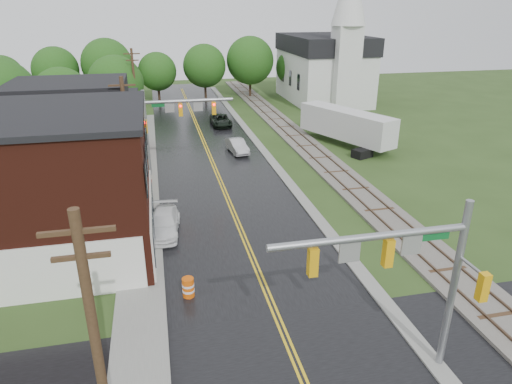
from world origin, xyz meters
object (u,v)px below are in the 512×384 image
object	(u,v)px
suv_dark	(221,120)
utility_pole_a	(97,353)
brick_building	(17,188)
church	(327,62)
construction_barrel	(188,287)
tree_left_e	(117,84)
pickup_white	(164,223)
semi_trailer	(346,125)
sedan_silver	(237,146)
utility_pole_b	(128,138)
traffic_signal_far	(172,117)
traffic_signal_near	(406,264)
utility_pole_c	(135,87)
tree_left_c	(64,98)

from	to	relation	value
suv_dark	utility_pole_a	bearing A→B (deg)	-103.02
brick_building	church	distance (m)	50.58
construction_barrel	tree_left_e	bearing A→B (deg)	97.66
church	pickup_white	distance (m)	45.42
semi_trailer	construction_barrel	bearing A→B (deg)	-127.93
suv_dark	sedan_silver	bearing A→B (deg)	-90.43
utility_pole_a	semi_trailer	world-z (taller)	utility_pole_a
utility_pole_b	traffic_signal_far	bearing A→B (deg)	56.32
traffic_signal_near	church	bearing A→B (deg)	72.28
traffic_signal_far	sedan_silver	distance (m)	8.98
traffic_signal_near	utility_pole_c	size ratio (longest dim) A/B	0.82
suv_dark	semi_trailer	distance (m)	15.75
traffic_signal_far	utility_pole_a	xyz separation A→B (m)	(-3.33, -27.00, -0.25)
tree_left_c	pickup_white	xyz separation A→B (m)	(9.05, -23.86, -3.85)
sedan_silver	traffic_signal_far	bearing A→B (deg)	-149.68
pickup_white	traffic_signal_near	bearing A→B (deg)	-53.35
tree_left_c	construction_barrel	bearing A→B (deg)	-72.18
sedan_silver	semi_trailer	size ratio (longest dim) A/B	0.35
traffic_signal_far	semi_trailer	bearing A→B (deg)	15.55
traffic_signal_far	utility_pole_c	size ratio (longest dim) A/B	0.82
traffic_signal_far	church	bearing A→B (deg)	48.73
utility_pole_b	sedan_silver	xyz separation A→B (m)	(9.57, 9.81, -4.06)
utility_pole_b	suv_dark	size ratio (longest dim) A/B	1.88
suv_dark	construction_barrel	bearing A→B (deg)	-101.47
utility_pole_b	sedan_silver	bearing A→B (deg)	45.69
brick_building	utility_pole_c	distance (m)	29.56
traffic_signal_far	utility_pole_a	size ratio (longest dim) A/B	0.82
utility_pole_b	tree_left_e	xyz separation A→B (m)	(-2.05, 23.90, 0.09)
sedan_silver	semi_trailer	distance (m)	11.43
construction_barrel	utility_pole_a	bearing A→B (deg)	-108.38
traffic_signal_near	brick_building	bearing A→B (deg)	140.83
church	utility_pole_a	xyz separation A→B (m)	(-26.80, -53.74, -1.11)
traffic_signal_near	utility_pole_a	world-z (taller)	utility_pole_a
traffic_signal_near	tree_left_c	bearing A→B (deg)	114.56
church	traffic_signal_far	xyz separation A→B (m)	(-23.47, -26.74, -0.86)
tree_left_c	utility_pole_a	bearing A→B (deg)	-79.98
traffic_signal_far	suv_dark	world-z (taller)	traffic_signal_far
utility_pole_c	pickup_white	world-z (taller)	utility_pole_c
brick_building	tree_left_e	distance (m)	31.12
church	tree_left_e	world-z (taller)	church
pickup_white	suv_dark	bearing A→B (deg)	80.28
church	suv_dark	distance (m)	21.07
brick_building	utility_pole_c	bearing A→B (deg)	78.91
traffic_signal_near	utility_pole_c	world-z (taller)	utility_pole_c
traffic_signal_near	construction_barrel	world-z (taller)	traffic_signal_near
utility_pole_a	utility_pole_b	xyz separation A→B (m)	(0.00, 22.00, 0.00)
church	suv_dark	xyz separation A→B (m)	(-17.22, -11.00, -5.17)
utility_pole_c	tree_left_c	size ratio (longest dim) A/B	1.18
suv_dark	pickup_white	size ratio (longest dim) A/B	1.04
church	pickup_white	xyz separation A→B (m)	(-24.80, -37.70, -5.17)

